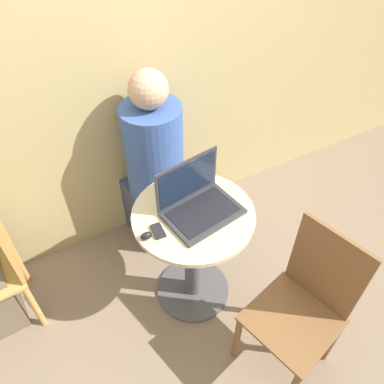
{
  "coord_description": "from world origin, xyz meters",
  "views": [
    {
      "loc": [
        -0.63,
        -1.14,
        2.16
      ],
      "look_at": [
        0.02,
        0.05,
        0.84
      ],
      "focal_mm": 35.0,
      "sensor_mm": 36.0,
      "label": 1
    }
  ],
  "objects_px": {
    "laptop": "(198,202)",
    "chair_empty": "(303,306)",
    "person_seated": "(152,173)",
    "cell_phone": "(158,231)"
  },
  "relations": [
    {
      "from": "laptop",
      "to": "chair_empty",
      "type": "relative_size",
      "value": 0.45
    },
    {
      "from": "chair_empty",
      "to": "cell_phone",
      "type": "bearing_deg",
      "value": 132.25
    },
    {
      "from": "laptop",
      "to": "person_seated",
      "type": "height_order",
      "value": "person_seated"
    },
    {
      "from": "chair_empty",
      "to": "person_seated",
      "type": "height_order",
      "value": "person_seated"
    },
    {
      "from": "chair_empty",
      "to": "person_seated",
      "type": "relative_size",
      "value": 0.72
    },
    {
      "from": "chair_empty",
      "to": "laptop",
      "type": "bearing_deg",
      "value": 113.78
    },
    {
      "from": "cell_phone",
      "to": "chair_empty",
      "type": "relative_size",
      "value": 0.1
    },
    {
      "from": "laptop",
      "to": "cell_phone",
      "type": "bearing_deg",
      "value": -170.53
    },
    {
      "from": "person_seated",
      "to": "laptop",
      "type": "bearing_deg",
      "value": -88.81
    },
    {
      "from": "laptop",
      "to": "chair_empty",
      "type": "height_order",
      "value": "laptop"
    }
  ]
}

